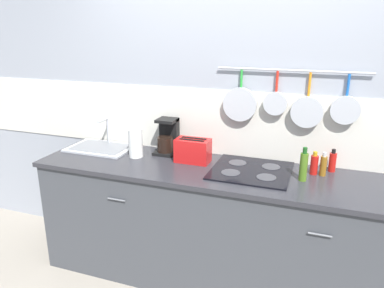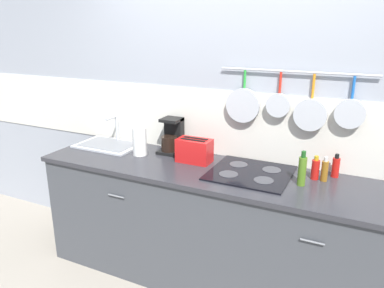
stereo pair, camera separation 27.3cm
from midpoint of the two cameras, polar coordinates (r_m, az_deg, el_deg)
The scene contains 13 objects.
ground_plane at distance 3.18m, azimuth 6.73°, elevation -20.09°, with size 12.00×12.00×0.00m, color #9E9384.
wall_back at distance 2.96m, azimuth 10.09°, elevation 4.46°, with size 7.20×0.13×2.60m.
cabinet_base at distance 2.93m, azimuth 7.06°, elevation -13.11°, with size 2.81×0.65×0.90m.
countertop at distance 2.72m, azimuth 7.43°, elevation -4.62°, with size 2.85×0.67×0.03m.
sink_basin at distance 3.32m, azimuth -10.27°, elevation 0.02°, with size 0.54×0.37×0.25m.
paper_towel_roll at distance 3.02m, azimuth -5.44°, elevation 0.39°, with size 0.11×0.11×0.23m.
coffee_maker at distance 3.08m, azimuth -0.54°, elevation 0.91°, with size 0.17×0.20×0.29m.
toaster at distance 2.86m, azimuth 3.09°, elevation -1.04°, with size 0.28×0.15×0.19m.
cooktop at distance 2.72m, azimuth 11.77°, elevation -4.37°, with size 0.56×0.53×0.01m.
bottle_dish_soap at distance 2.58m, azimuth 19.38°, elevation -3.86°, with size 0.05×0.05×0.24m.
bottle_sesame_oil at distance 2.73m, azimuth 21.06°, elevation -3.62°, with size 0.05×0.05×0.17m.
bottle_vinegar at distance 2.72m, azimuth 22.33°, elevation -3.79°, with size 0.05×0.05×0.17m.
bottle_hot_sauce at distance 2.82m, azimuth 23.70°, elevation -3.27°, with size 0.05×0.05×0.17m.
Camera 2 is at (0.90, -2.35, 1.94)m, focal length 35.00 mm.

